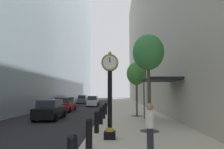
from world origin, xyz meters
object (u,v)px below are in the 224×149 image
object	(u,v)px
bollard_fourth	(101,115)
pedestrian_walking	(150,125)
car_black_mid	(50,110)
bollard_sixth	(106,108)
car_grey_trailing	(83,100)
car_white_near	(93,101)
street_tree_mid_near	(136,74)
bollard_second	(89,132)
street_tree_near	(148,53)
street_clock	(110,90)
car_red_far	(65,105)
bollard_fifth	(104,111)
bollard_third	(97,121)

from	to	relation	value
bollard_fourth	pedestrian_walking	bearing A→B (deg)	-68.91
bollard_fourth	car_black_mid	distance (m)	5.85
bollard_sixth	car_grey_trailing	world-z (taller)	car_grey_trailing
car_white_near	street_tree_mid_near	bearing A→B (deg)	-68.11
bollard_second	street_tree_near	xyz separation A→B (m)	(2.98, 3.55, 3.90)
pedestrian_walking	car_grey_trailing	xyz separation A→B (m)	(-8.52, 34.00, -0.27)
bollard_second	car_grey_trailing	xyz separation A→B (m)	(-6.12, 33.76, 0.06)
street_clock	car_red_far	world-z (taller)	street_clock
bollard_sixth	car_white_near	distance (m)	13.97
bollard_fifth	bollard_sixth	distance (m)	2.99
car_red_far	street_tree_near	bearing A→B (deg)	-57.24
bollard_third	bollard_sixth	bearing A→B (deg)	90.00
street_clock	car_white_near	size ratio (longest dim) A/B	0.98
bollard_sixth	car_black_mid	bearing A→B (deg)	-151.70
street_tree_mid_near	car_white_near	distance (m)	16.34
car_red_far	car_grey_trailing	bearing A→B (deg)	92.61
bollard_fifth	car_red_far	size ratio (longest dim) A/B	0.26
street_tree_mid_near	car_white_near	bearing A→B (deg)	111.89
bollard_sixth	car_red_far	bearing A→B (deg)	139.76
bollard_second	car_red_far	world-z (taller)	car_red_far
bollard_third	car_grey_trailing	distance (m)	31.37
car_red_far	car_grey_trailing	world-z (taller)	car_red_far
bollard_fifth	bollard_sixth	bearing A→B (deg)	90.00
bollard_second	street_tree_mid_near	bearing A→B (deg)	74.50
pedestrian_walking	car_grey_trailing	distance (m)	35.05
car_grey_trailing	street_tree_mid_near	bearing A→B (deg)	-68.40
bollard_third	car_white_near	size ratio (longest dim) A/B	0.28
bollard_third	street_tree_mid_near	world-z (taller)	street_tree_mid_near
street_clock	bollard_third	distance (m)	2.30
car_red_far	pedestrian_walking	bearing A→B (deg)	-65.17
street_clock	car_red_far	bearing A→B (deg)	112.38
street_clock	street_tree_mid_near	xyz separation A→B (m)	(2.21, 9.12, 1.62)
bollard_second	street_tree_mid_near	size ratio (longest dim) A/B	0.24
bollard_third	street_tree_near	size ratio (longest dim) A/B	0.21
street_tree_near	pedestrian_walking	world-z (taller)	street_tree_near
bollard_fourth	car_white_near	xyz separation A→B (m)	(-2.99, 19.63, 0.07)
street_tree_near	car_red_far	world-z (taller)	street_tree_near
bollard_sixth	car_red_far	size ratio (longest dim) A/B	0.26
street_clock	car_black_mid	size ratio (longest dim) A/B	0.95
bollard_third	street_tree_near	bearing A→B (deg)	10.58
car_white_near	street_clock	bearing A→B (deg)	-81.08
bollard_sixth	car_grey_trailing	distance (m)	22.64
street_tree_near	car_red_far	size ratio (longest dim) A/B	1.21
street_clock	pedestrian_walking	size ratio (longest dim) A/B	2.37
street_clock	bollard_third	size ratio (longest dim) A/B	3.53
bollard_fourth	street_tree_mid_near	bearing A→B (deg)	58.01
street_clock	bollard_sixth	distance (m)	10.49
bollard_fifth	pedestrian_walking	bearing A→B (deg)	-75.40
bollard_fifth	car_red_far	distance (m)	9.20
bollard_third	pedestrian_walking	size ratio (longest dim) A/B	0.67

